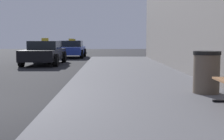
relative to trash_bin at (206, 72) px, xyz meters
The scene contains 5 objects.
sidewalk 1.81m from the trash_bin, 137.32° to the right, with size 4.00×32.00×0.15m, color #5B5B60.
trash_bin is the anchor object (origin of this frame).
car_black 11.36m from the trash_bin, 119.49° to the left, with size 1.92×4.55×1.43m.
car_blue 17.06m from the trash_bin, 106.79° to the left, with size 2.06×4.38×1.43m.
car_green 26.49m from the trash_bin, 102.61° to the left, with size 1.97×4.06×1.43m.
Camera 1 is at (3.09, -5.40, 1.32)m, focal length 48.44 mm.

